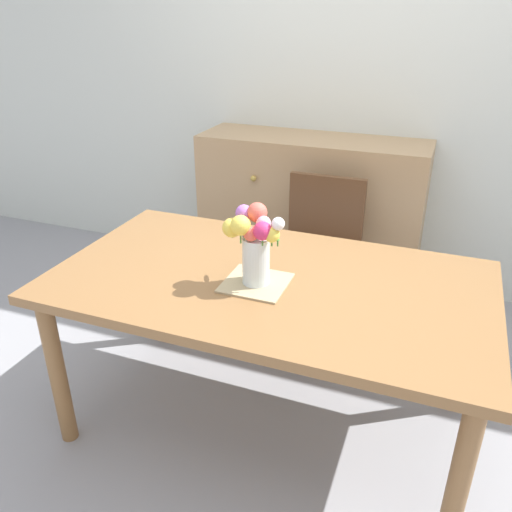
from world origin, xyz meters
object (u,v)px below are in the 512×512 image
object	(u,v)px
dining_table	(269,296)
chair_far	(320,248)
dresser	(310,215)
flower_vase	(254,241)

from	to	relation	value
dining_table	chair_far	distance (m)	0.84
dresser	flower_vase	world-z (taller)	flower_vase
chair_far	dresser	xyz separation A→B (m)	(-0.20, 0.50, -0.02)
flower_vase	chair_far	bearing A→B (deg)	87.36
dining_table	chair_far	world-z (taller)	chair_far
chair_far	dining_table	bearing A→B (deg)	89.75
dresser	flower_vase	bearing A→B (deg)	-83.60
dining_table	dresser	size ratio (longest dim) A/B	1.23
dining_table	chair_far	xyz separation A→B (m)	(0.00, 0.83, -0.14)
dining_table	flower_vase	distance (m)	0.28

